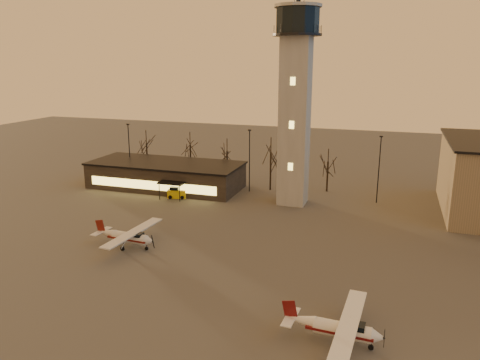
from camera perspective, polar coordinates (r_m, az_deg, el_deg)
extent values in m
plane|color=#474442|center=(43.94, -2.15, -13.86)|extent=(220.00, 220.00, 0.00)
cube|color=gray|center=(68.16, 6.67, 6.91)|extent=(4.00, 4.00, 24.00)
cylinder|color=black|center=(67.66, 6.98, 17.16)|extent=(6.80, 6.80, 0.30)
cylinder|color=black|center=(67.78, 7.03, 18.72)|extent=(6.00, 6.00, 3.40)
cylinder|color=gray|center=(67.95, 7.08, 20.32)|extent=(6.60, 6.60, 0.40)
cube|color=black|center=(79.23, -9.00, 0.52)|extent=(25.00, 10.00, 4.00)
cube|color=black|center=(78.75, -9.06, 2.04)|extent=(25.40, 10.40, 0.30)
cube|color=#F4CD55|center=(75.05, -10.73, -0.65)|extent=(22.00, 0.08, 1.40)
cube|color=black|center=(72.13, -8.36, -0.35)|extent=(4.00, 2.00, 0.20)
cylinder|color=black|center=(84.17, -13.32, 3.22)|extent=(0.16, 0.16, 10.00)
cube|color=black|center=(83.37, -13.52, 6.63)|extent=(0.50, 0.25, 0.18)
cylinder|color=black|center=(75.14, 1.16, 2.29)|extent=(0.16, 0.16, 10.00)
cube|color=black|center=(74.24, 1.18, 6.10)|extent=(0.50, 0.25, 0.18)
cylinder|color=black|center=(71.96, 16.56, 1.14)|extent=(0.16, 0.16, 10.00)
cube|color=black|center=(71.02, 16.85, 5.10)|extent=(0.50, 0.25, 0.18)
cylinder|color=black|center=(89.64, -11.25, 2.61)|extent=(0.28, 0.28, 5.74)
cylinder|color=black|center=(83.08, -1.57, 1.79)|extent=(0.28, 0.28, 5.25)
cylinder|color=black|center=(76.65, 3.74, 1.03)|extent=(0.28, 0.28, 6.16)
cylinder|color=black|center=(77.03, 10.60, 0.42)|extent=(0.28, 0.28, 4.97)
cylinder|color=black|center=(87.81, -6.05, 2.52)|extent=(0.28, 0.28, 5.60)
cylinder|color=silver|center=(37.65, 12.37, -17.42)|extent=(4.34, 1.43, 1.21)
cone|color=silver|center=(37.45, 16.36, -17.88)|extent=(0.90, 1.20, 1.16)
cone|color=silver|center=(38.05, 7.47, -16.56)|extent=(2.29, 1.14, 1.03)
cube|color=black|center=(37.34, 13.88, -17.05)|extent=(1.45, 1.05, 0.65)
cube|color=#560C0D|center=(37.69, 12.07, -17.44)|extent=(5.09, 1.50, 0.21)
cube|color=silver|center=(37.22, 13.17, -16.56)|extent=(1.92, 10.31, 0.13)
cube|color=silver|center=(38.18, 6.20, -16.25)|extent=(0.99, 3.11, 0.07)
cube|color=#560C0D|center=(37.87, 6.09, -15.38)|extent=(1.30, 0.14, 1.58)
cylinder|color=beige|center=(55.08, -13.25, -6.88)|extent=(4.36, 1.51, 1.21)
cone|color=beige|center=(53.72, -11.04, -7.31)|extent=(0.92, 1.21, 1.16)
cone|color=beige|center=(56.85, -15.88, -6.22)|extent=(2.30, 1.18, 1.02)
cube|color=black|center=(54.41, -12.47, -6.62)|extent=(1.46, 1.07, 0.65)
cube|color=#5B130D|center=(55.20, -13.40, -6.89)|extent=(5.11, 1.59, 0.20)
cube|color=beige|center=(54.56, -12.89, -6.24)|extent=(2.11, 10.32, 0.13)
cube|color=beige|center=(57.32, -16.55, -6.00)|extent=(1.05, 3.13, 0.07)
cube|color=#5B130D|center=(57.15, -16.67, -5.37)|extent=(1.30, 0.16, 1.58)
cube|color=yellow|center=(73.32, -7.65, -1.65)|extent=(3.08, 2.08, 1.31)
cube|color=black|center=(73.20, -7.96, -1.08)|extent=(1.57, 1.57, 0.75)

